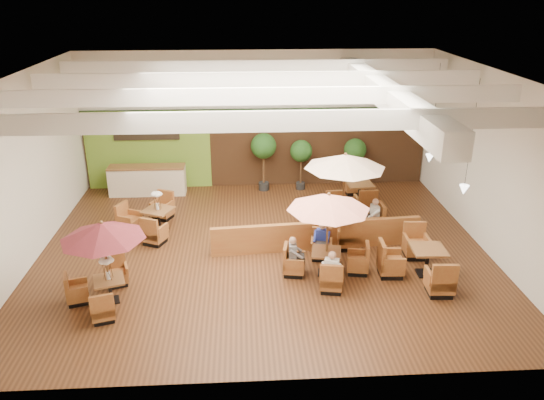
{
  "coord_description": "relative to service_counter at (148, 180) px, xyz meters",
  "views": [
    {
      "loc": [
        -0.62,
        -14.99,
        7.85
      ],
      "look_at": [
        0.3,
        0.5,
        1.5
      ],
      "focal_mm": 35.0,
      "sensor_mm": 36.0,
      "label": 1
    }
  ],
  "objects": [
    {
      "name": "topiary_0",
      "position": [
        4.65,
        0.2,
        1.19
      ],
      "size": [
        1.02,
        1.02,
        2.38
      ],
      "color": "black",
      "rests_on": "ground"
    },
    {
      "name": "diner_4",
      "position": [
        8.13,
        -4.08,
        0.17
      ],
      "size": [
        0.33,
        0.4,
        0.79
      ],
      "rotation": [
        0.0,
        0.0,
        1.65
      ],
      "color": "white",
      "rests_on": "ground"
    },
    {
      "name": "diner_0",
      "position": [
        6.14,
        -7.62,
        0.17
      ],
      "size": [
        0.42,
        0.38,
        0.78
      ],
      "rotation": [
        0.0,
        0.0,
        -0.3
      ],
      "color": "white",
      "rests_on": "ground"
    },
    {
      "name": "table_1",
      "position": [
        6.14,
        -6.69,
        1.16
      ],
      "size": [
        2.56,
        2.56,
        2.55
      ],
      "rotation": [
        0.0,
        0.0,
        -0.17
      ],
      "color": "brown",
      "rests_on": "ground"
    },
    {
      "name": "table_2",
      "position": [
        7.08,
        -4.08,
        1.34
      ],
      "size": [
        2.8,
        2.8,
        2.86
      ],
      "rotation": [
        0.0,
        0.0,
        0.03
      ],
      "color": "brown",
      "rests_on": "ground"
    },
    {
      "name": "diner_3",
      "position": [
        7.08,
        -5.12,
        0.17
      ],
      "size": [
        0.41,
        0.35,
        0.8
      ],
      "rotation": [
        0.0,
        0.0,
        0.13
      ],
      "color": "#2537A4",
      "rests_on": "ground"
    },
    {
      "name": "diner_1",
      "position": [
        6.14,
        -5.76,
        0.14
      ],
      "size": [
        0.39,
        0.35,
        0.71
      ],
      "rotation": [
        0.0,
        0.0,
        2.83
      ],
      "color": "#2537A4",
      "rests_on": "ground"
    },
    {
      "name": "service_counter",
      "position": [
        0.0,
        0.0,
        0.0
      ],
      "size": [
        3.0,
        0.75,
        1.18
      ],
      "color": "beige",
      "rests_on": "ground"
    },
    {
      "name": "table_3",
      "position": [
        0.64,
        -3.45,
        -0.13
      ],
      "size": [
        2.01,
        2.84,
        1.56
      ],
      "rotation": [
        0.0,
        0.0,
        -0.43
      ],
      "color": "brown",
      "rests_on": "ground"
    },
    {
      "name": "table_5",
      "position": [
        8.23,
        -1.49,
        -0.18
      ],
      "size": [
        1.02,
        2.86,
        1.06
      ],
      "rotation": [
        0.0,
        0.0,
        0.08
      ],
      "color": "brown",
      "rests_on": "ground"
    },
    {
      "name": "room",
      "position": [
        4.65,
        -3.88,
        3.05
      ],
      "size": [
        14.04,
        14.0,
        5.52
      ],
      "color": "#381E0F",
      "rests_on": "ground"
    },
    {
      "name": "booth_divider",
      "position": [
        6.1,
        -5.14,
        -0.12
      ],
      "size": [
        6.7,
        0.72,
        0.93
      ],
      "primitive_type": "cube",
      "rotation": [
        0.0,
        0.0,
        0.08
      ],
      "color": "brown",
      "rests_on": "ground"
    },
    {
      "name": "table_0",
      "position": [
        0.17,
        -7.8,
        1.11
      ],
      "size": [
        2.29,
        2.42,
        2.36
      ],
      "rotation": [
        0.0,
        0.0,
        0.29
      ],
      "color": "brown",
      "rests_on": "ground"
    },
    {
      "name": "topiary_1",
      "position": [
        6.16,
        0.2,
        0.96
      ],
      "size": [
        0.89,
        0.89,
        2.07
      ],
      "color": "black",
      "rests_on": "ground"
    },
    {
      "name": "diner_2",
      "position": [
        5.21,
        -6.69,
        0.15
      ],
      "size": [
        0.3,
        0.37,
        0.74
      ],
      "rotation": [
        0.0,
        0.0,
        4.66
      ],
      "color": "slate",
      "rests_on": "ground"
    },
    {
      "name": "topiary_2",
      "position": [
        8.35,
        0.2,
        0.98
      ],
      "size": [
        0.9,
        0.9,
        2.1
      ],
      "color": "black",
      "rests_on": "ground"
    },
    {
      "name": "table_4",
      "position": [
        8.74,
        -6.9,
        -0.19
      ],
      "size": [
        1.92,
        2.85,
        1.06
      ],
      "rotation": [
        0.0,
        0.0,
        -0.05
      ],
      "color": "brown",
      "rests_on": "ground"
    }
  ]
}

